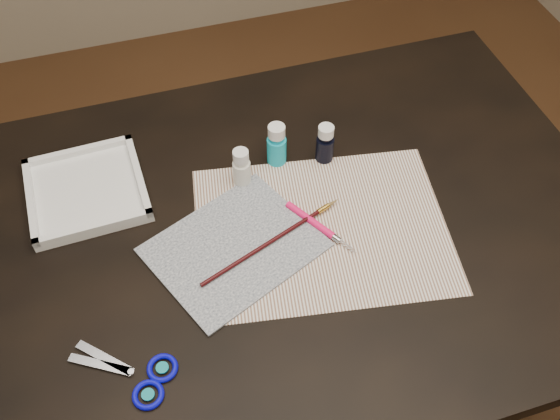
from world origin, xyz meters
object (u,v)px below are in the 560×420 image
object	(u,v)px
canvas	(234,247)
paint_bottle_cyan	(277,144)
scissors	(119,372)
paper	(322,229)
paint_bottle_white	(242,167)
palette_tray	(86,190)
paint_bottle_navy	(325,143)

from	to	relation	value
canvas	paint_bottle_cyan	size ratio (longest dim) A/B	3.00
canvas	scissors	xyz separation A→B (m)	(-0.24, -0.18, 0.00)
paper	paint_bottle_white	xyz separation A→B (m)	(-0.11, 0.16, 0.04)
canvas	palette_tray	bearing A→B (deg)	138.79
paint_bottle_white	palette_tray	distance (m)	0.31
paint_bottle_cyan	palette_tray	bearing A→B (deg)	176.40
paint_bottle_navy	palette_tray	xyz separation A→B (m)	(-0.48, 0.05, -0.03)
paint_bottle_navy	palette_tray	world-z (taller)	paint_bottle_navy
paint_bottle_white	scissors	distance (m)	0.45
palette_tray	canvas	bearing A→B (deg)	-41.21
paint_bottle_cyan	paint_bottle_navy	distance (m)	0.10
palette_tray	scissors	bearing A→B (deg)	-88.98
scissors	palette_tray	size ratio (longest dim) A/B	0.88
paint_bottle_cyan	canvas	bearing A→B (deg)	-126.36
canvas	paint_bottle_navy	bearing A→B (deg)	35.36
paper	paint_bottle_navy	xyz separation A→B (m)	(0.07, 0.17, 0.04)
canvas	paint_bottle_navy	xyz separation A→B (m)	(0.23, 0.17, 0.04)
scissors	palette_tray	bearing A→B (deg)	-57.96
paper	canvas	size ratio (longest dim) A/B	1.63
paint_bottle_cyan	palette_tray	xyz separation A→B (m)	(-0.38, 0.02, -0.03)
canvas	paint_bottle_white	xyz separation A→B (m)	(0.06, 0.15, 0.04)
canvas	scissors	distance (m)	0.30
paper	paint_bottle_cyan	distance (m)	0.20
paint_bottle_navy	scissors	size ratio (longest dim) A/B	0.45
paper	paint_bottle_cyan	bearing A→B (deg)	98.66
paint_bottle_white	paint_bottle_navy	size ratio (longest dim) A/B	0.98
paint_bottle_white	canvas	bearing A→B (deg)	-110.23
canvas	scissors	bearing A→B (deg)	-142.22
paper	canvas	distance (m)	0.17
paper	paint_bottle_white	distance (m)	0.20
canvas	scissors	world-z (taller)	scissors
paper	palette_tray	distance (m)	0.47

